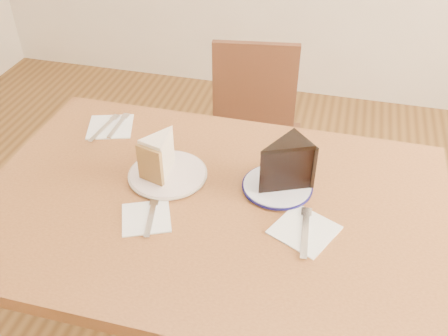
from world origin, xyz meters
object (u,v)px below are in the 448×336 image
plate_navy (277,186)px  carrot_cake (163,155)px  plate_cream (168,174)px  chocolate_cake (281,167)px  table (211,229)px  chair_far (251,139)px

plate_navy → carrot_cake: (-0.31, -0.02, 0.06)m
plate_cream → chocolate_cake: chocolate_cake is taller
carrot_cake → chocolate_cake: size_ratio=0.80×
carrot_cake → plate_cream: bearing=-17.7°
table → chair_far: bearing=92.9°
chair_far → carrot_cake: (-0.12, -0.65, 0.36)m
chair_far → plate_cream: (-0.10, -0.66, 0.30)m
chair_far → carrot_cake: bearing=71.4°
plate_cream → carrot_cake: size_ratio=1.97×
chair_far → chocolate_cake: bearing=99.0°
plate_cream → plate_navy: (0.30, 0.02, 0.00)m
chair_far → carrot_cake: size_ratio=7.82×
table → plate_navy: bearing=30.9°
carrot_cake → plate_navy: bearing=19.0°
carrot_cake → chocolate_cake: chocolate_cake is taller
table → chair_far: 0.76m
table → plate_navy: size_ratio=6.73×
table → chocolate_cake: bearing=29.3°
plate_navy → chocolate_cake: chocolate_cake is taller
table → chocolate_cake: (0.16, 0.09, 0.17)m
chair_far → plate_cream: 0.73m
table → chocolate_cake: chocolate_cake is taller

